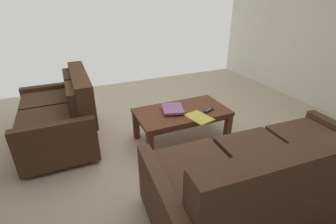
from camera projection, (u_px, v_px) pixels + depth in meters
ground_plane at (162, 149)px, 2.98m from camera, size 5.64×5.08×0.01m
sofa_main at (270, 178)px, 1.98m from camera, size 1.97×0.99×0.86m
loveseat_near at (62, 115)px, 2.98m from camera, size 0.83×1.31×0.87m
coffee_table at (182, 115)px, 3.01m from camera, size 1.12×0.61×0.41m
book_stack at (173, 109)px, 2.97m from camera, size 0.32×0.36×0.05m
tv_remote at (209, 110)px, 2.97m from camera, size 0.16×0.10×0.02m
loose_magazine at (199, 117)px, 2.82m from camera, size 0.28×0.35×0.01m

